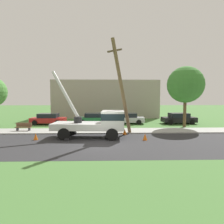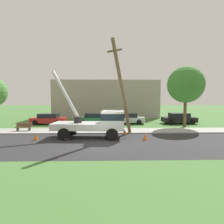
{
  "view_description": "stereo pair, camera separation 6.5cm",
  "coord_description": "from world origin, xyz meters",
  "px_view_note": "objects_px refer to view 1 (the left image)",
  "views": [
    {
      "loc": [
        0.42,
        -14.67,
        3.54
      ],
      "look_at": [
        0.93,
        3.02,
        2.19
      ],
      "focal_mm": 31.4,
      "sensor_mm": 36.0,
      "label": 1
    },
    {
      "loc": [
        0.49,
        -14.68,
        3.54
      ],
      "look_at": [
        0.93,
        3.02,
        2.19
      ],
      "focal_mm": 31.4,
      "sensor_mm": 36.0,
      "label": 2
    }
  ],
  "objects_px": {
    "parked_sedan_red": "(48,119)",
    "parked_sedan_green": "(94,118)",
    "traffic_cone_behind": "(36,137)",
    "traffic_cone_curbside": "(125,132)",
    "park_bench": "(24,127)",
    "roadside_tree_far": "(185,85)",
    "traffic_cone_ahead": "(145,137)",
    "utility_truck": "(98,122)",
    "parked_sedan_black": "(179,118)",
    "leaning_utility_pole": "(121,87)",
    "parked_sedan_silver": "(127,118)"
  },
  "relations": [
    {
      "from": "parked_sedan_red",
      "to": "parked_sedan_green",
      "type": "bearing_deg",
      "value": 4.98
    },
    {
      "from": "traffic_cone_behind",
      "to": "traffic_cone_curbside",
      "type": "distance_m",
      "value": 7.88
    },
    {
      "from": "parked_sedan_green",
      "to": "park_bench",
      "type": "distance_m",
      "value": 9.07
    },
    {
      "from": "park_bench",
      "to": "roadside_tree_far",
      "type": "relative_size",
      "value": 0.22
    },
    {
      "from": "traffic_cone_ahead",
      "to": "parked_sedan_green",
      "type": "relative_size",
      "value": 0.13
    },
    {
      "from": "park_bench",
      "to": "roadside_tree_far",
      "type": "distance_m",
      "value": 18.64
    },
    {
      "from": "utility_truck",
      "to": "traffic_cone_behind",
      "type": "bearing_deg",
      "value": -170.73
    },
    {
      "from": "park_bench",
      "to": "traffic_cone_behind",
      "type": "bearing_deg",
      "value": -56.56
    },
    {
      "from": "parked_sedan_red",
      "to": "parked_sedan_black",
      "type": "height_order",
      "value": "same"
    },
    {
      "from": "leaning_utility_pole",
      "to": "traffic_cone_ahead",
      "type": "height_order",
      "value": "leaning_utility_pole"
    },
    {
      "from": "traffic_cone_behind",
      "to": "park_bench",
      "type": "bearing_deg",
      "value": 123.44
    },
    {
      "from": "parked_sedan_black",
      "to": "leaning_utility_pole",
      "type": "bearing_deg",
      "value": -137.16
    },
    {
      "from": "traffic_cone_ahead",
      "to": "traffic_cone_behind",
      "type": "bearing_deg",
      "value": 177.72
    },
    {
      "from": "leaning_utility_pole",
      "to": "park_bench",
      "type": "bearing_deg",
      "value": 167.68
    },
    {
      "from": "parked_sedan_black",
      "to": "roadside_tree_far",
      "type": "bearing_deg",
      "value": -97.08
    },
    {
      "from": "traffic_cone_behind",
      "to": "parked_sedan_red",
      "type": "relative_size",
      "value": 0.13
    },
    {
      "from": "utility_truck",
      "to": "roadside_tree_far",
      "type": "xyz_separation_m",
      "value": [
        10.06,
        5.94,
        3.59
      ]
    },
    {
      "from": "parked_sedan_silver",
      "to": "park_bench",
      "type": "xyz_separation_m",
      "value": [
        -11.36,
        -5.73,
        -0.25
      ]
    },
    {
      "from": "parked_sedan_red",
      "to": "utility_truck",
      "type": "bearing_deg",
      "value": -51.35
    },
    {
      "from": "traffic_cone_behind",
      "to": "parked_sedan_silver",
      "type": "relative_size",
      "value": 0.12
    },
    {
      "from": "park_bench",
      "to": "parked_sedan_green",
      "type": "bearing_deg",
      "value": 40.49
    },
    {
      "from": "traffic_cone_ahead",
      "to": "park_bench",
      "type": "xyz_separation_m",
      "value": [
        -11.72,
        4.4,
        0.18
      ]
    },
    {
      "from": "parked_sedan_red",
      "to": "leaning_utility_pole",
      "type": "bearing_deg",
      "value": -40.06
    },
    {
      "from": "traffic_cone_behind",
      "to": "parked_sedan_black",
      "type": "xyz_separation_m",
      "value": [
        15.55,
        9.55,
        0.43
      ]
    },
    {
      "from": "traffic_cone_behind",
      "to": "parked_sedan_green",
      "type": "height_order",
      "value": "parked_sedan_green"
    },
    {
      "from": "parked_sedan_green",
      "to": "parked_sedan_silver",
      "type": "distance_m",
      "value": 4.47
    },
    {
      "from": "traffic_cone_behind",
      "to": "roadside_tree_far",
      "type": "bearing_deg",
      "value": 24.03
    },
    {
      "from": "traffic_cone_curbside",
      "to": "park_bench",
      "type": "xyz_separation_m",
      "value": [
        -10.27,
        1.95,
        0.18
      ]
    },
    {
      "from": "parked_sedan_black",
      "to": "roadside_tree_far",
      "type": "distance_m",
      "value": 5.11
    },
    {
      "from": "traffic_cone_curbside",
      "to": "park_bench",
      "type": "bearing_deg",
      "value": 169.24
    },
    {
      "from": "utility_truck",
      "to": "roadside_tree_far",
      "type": "height_order",
      "value": "roadside_tree_far"
    },
    {
      "from": "utility_truck",
      "to": "parked_sedan_black",
      "type": "distance_m",
      "value": 13.59
    },
    {
      "from": "traffic_cone_curbside",
      "to": "parked_sedan_green",
      "type": "xyz_separation_m",
      "value": [
        -3.37,
        7.84,
        0.43
      ]
    },
    {
      "from": "utility_truck",
      "to": "parked_sedan_silver",
      "type": "distance_m",
      "value": 9.63
    },
    {
      "from": "leaning_utility_pole",
      "to": "utility_truck",
      "type": "bearing_deg",
      "value": -154.11
    },
    {
      "from": "utility_truck",
      "to": "parked_sedan_green",
      "type": "xyz_separation_m",
      "value": [
        -0.92,
        9.08,
        -0.7
      ]
    },
    {
      "from": "parked_sedan_red",
      "to": "parked_sedan_black",
      "type": "distance_m",
      "value": 17.26
    },
    {
      "from": "leaning_utility_pole",
      "to": "parked_sedan_green",
      "type": "distance_m",
      "value": 9.4
    },
    {
      "from": "parked_sedan_red",
      "to": "parked_sedan_green",
      "type": "distance_m",
      "value": 5.96
    },
    {
      "from": "leaning_utility_pole",
      "to": "parked_sedan_red",
      "type": "distance_m",
      "value": 12.31
    },
    {
      "from": "traffic_cone_curbside",
      "to": "traffic_cone_behind",
      "type": "bearing_deg",
      "value": -164.67
    },
    {
      "from": "leaning_utility_pole",
      "to": "traffic_cone_ahead",
      "type": "bearing_deg",
      "value": -51.19
    },
    {
      "from": "parked_sedan_red",
      "to": "parked_sedan_green",
      "type": "height_order",
      "value": "same"
    },
    {
      "from": "park_bench",
      "to": "parked_sedan_red",
      "type": "bearing_deg",
      "value": 79.83
    },
    {
      "from": "traffic_cone_curbside",
      "to": "parked_sedan_silver",
      "type": "distance_m",
      "value": 7.77
    },
    {
      "from": "traffic_cone_ahead",
      "to": "park_bench",
      "type": "height_order",
      "value": "park_bench"
    },
    {
      "from": "parked_sedan_silver",
      "to": "utility_truck",
      "type": "bearing_deg",
      "value": -111.66
    },
    {
      "from": "traffic_cone_ahead",
      "to": "parked_sedan_silver",
      "type": "distance_m",
      "value": 10.14
    },
    {
      "from": "traffic_cone_curbside",
      "to": "traffic_cone_ahead",
      "type": "bearing_deg",
      "value": -59.26
    },
    {
      "from": "parked_sedan_red",
      "to": "parked_sedan_silver",
      "type": "height_order",
      "value": "same"
    }
  ]
}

